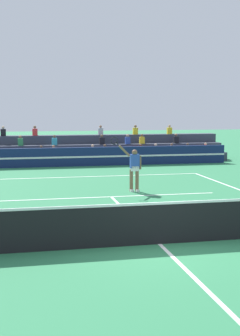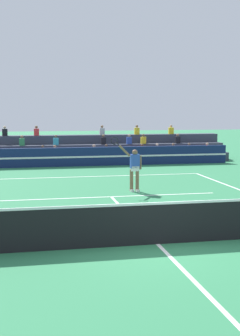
{
  "view_description": "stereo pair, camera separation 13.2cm",
  "coord_description": "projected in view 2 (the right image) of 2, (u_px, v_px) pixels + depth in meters",
  "views": [
    {
      "loc": [
        -3.28,
        -10.83,
        3.34
      ],
      "look_at": [
        0.34,
        6.43,
        1.1
      ],
      "focal_mm": 50.0,
      "sensor_mm": 36.0,
      "label": 1
    },
    {
      "loc": [
        -3.15,
        -10.85,
        3.34
      ],
      "look_at": [
        0.34,
        6.43,
        1.1
      ],
      "focal_mm": 50.0,
      "sensor_mm": 36.0,
      "label": 2
    }
  ],
  "objects": [
    {
      "name": "court_lines",
      "position": [
        158.0,
        244.0,
        11.59
      ],
      "size": [
        11.1,
        23.9,
        0.01
      ],
      "color": "white",
      "rests_on": "ground"
    },
    {
      "name": "tennis_net",
      "position": [
        158.0,
        223.0,
        11.53
      ],
      "size": [
        12.0,
        0.1,
        1.1
      ],
      "color": "black",
      "rests_on": "ground"
    },
    {
      "name": "bleacher_stand",
      "position": [
        76.0,
        151.0,
        29.78
      ],
      "size": [
        19.28,
        2.85,
        2.28
      ],
      "color": "#383D4C",
      "rests_on": "ground"
    },
    {
      "name": "tennis_player",
      "position": [
        134.0,
        168.0,
        18.86
      ],
      "size": [
        1.35,
        0.33,
        2.3
      ],
      "color": "brown",
      "rests_on": "ground"
    },
    {
      "name": "ground_plane",
      "position": [
        158.0,
        244.0,
        11.59
      ],
      "size": [
        120.0,
        120.0,
        0.0
      ],
      "primitive_type": "plane",
      "color": "#2D7A4C"
    },
    {
      "name": "sponsor_banner_wall",
      "position": [
        81.0,
        157.0,
        27.33
      ],
      "size": [
        18.0,
        0.26,
        1.1
      ],
      "color": "navy",
      "rests_on": "ground"
    }
  ]
}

